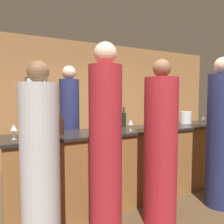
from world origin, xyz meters
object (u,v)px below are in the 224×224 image
(guest_3, at_px, (220,138))
(wine_bottle_2, at_px, (124,119))
(guest_0, at_px, (40,170))
(ice_bucket, at_px, (186,117))
(wine_bottle_1, at_px, (50,128))
(guest_4, at_px, (105,153))
(wine_bottle_0, at_px, (61,126))
(bartender, at_px, (70,132))
(guest_2, at_px, (160,149))

(guest_3, height_order, wine_bottle_2, guest_3)
(guest_0, bearing_deg, ice_bucket, 16.53)
(guest_0, height_order, wine_bottle_1, guest_0)
(guest_0, height_order, ice_bucket, guest_0)
(guest_0, xyz_separation_m, guest_3, (2.36, -0.08, 0.10))
(guest_0, relative_size, guest_3, 0.90)
(ice_bucket, bearing_deg, guest_4, -156.10)
(guest_3, relative_size, ice_bucket, 9.84)
(wine_bottle_0, xyz_separation_m, wine_bottle_2, (1.06, 0.26, 0.01))
(bartender, xyz_separation_m, ice_bucket, (1.90, -0.64, 0.20))
(guest_3, xyz_separation_m, wine_bottle_2, (-0.94, 1.00, 0.21))
(guest_3, height_order, wine_bottle_1, guest_3)
(guest_2, xyz_separation_m, guest_4, (-0.77, -0.10, 0.06))
(guest_3, bearing_deg, wine_bottle_1, 164.62)
(wine_bottle_1, bearing_deg, guest_0, -110.75)
(wine_bottle_2, bearing_deg, bartender, 146.24)
(guest_4, bearing_deg, wine_bottle_2, 51.64)
(guest_0, xyz_separation_m, wine_bottle_2, (1.42, 0.92, 0.31))
(guest_2, height_order, wine_bottle_0, guest_2)
(bartender, relative_size, wine_bottle_1, 6.94)
(guest_0, distance_m, guest_2, 1.37)
(wine_bottle_1, bearing_deg, wine_bottle_2, 18.44)
(guest_3, bearing_deg, wine_bottle_2, 133.18)
(guest_4, relative_size, ice_bucket, 9.81)
(bartender, height_order, ice_bucket, bartender)
(wine_bottle_1, distance_m, ice_bucket, 2.41)
(wine_bottle_0, xyz_separation_m, ice_bucket, (2.23, 0.11, -0.00))
(guest_4, relative_size, wine_bottle_2, 6.61)
(wine_bottle_0, bearing_deg, bartender, 65.75)
(guest_4, bearing_deg, guest_3, 0.98)
(guest_0, bearing_deg, guest_2, -0.70)
(wine_bottle_1, distance_m, wine_bottle_2, 1.29)
(guest_0, distance_m, guest_4, 0.62)
(guest_3, bearing_deg, guest_4, -179.02)
(guest_2, relative_size, ice_bucket, 9.39)
(wine_bottle_1, bearing_deg, guest_3, -15.38)
(wine_bottle_0, bearing_deg, ice_bucket, 2.75)
(guest_2, bearing_deg, wine_bottle_1, 155.82)
(guest_3, xyz_separation_m, wine_bottle_0, (-2.00, 0.74, 0.19))
(guest_0, height_order, wine_bottle_0, guest_0)
(guest_0, relative_size, wine_bottle_0, 6.78)
(guest_2, relative_size, guest_4, 0.96)
(wine_bottle_1, bearing_deg, ice_bucket, 6.11)
(bartender, distance_m, wine_bottle_1, 1.04)
(bartender, relative_size, wine_bottle_2, 6.51)
(guest_3, xyz_separation_m, guest_4, (-1.76, -0.03, 0.01))
(wine_bottle_1, bearing_deg, guest_4, -57.08)
(ice_bucket, bearing_deg, guest_0, -163.47)
(guest_0, height_order, guest_3, guest_3)
(guest_2, xyz_separation_m, wine_bottle_2, (0.05, 0.94, 0.26))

